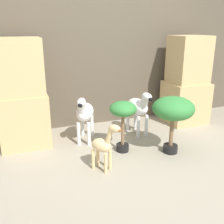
{
  "coord_description": "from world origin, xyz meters",
  "views": [
    {
      "loc": [
        -1.19,
        -2.01,
        1.4
      ],
      "look_at": [
        -0.08,
        0.99,
        0.34
      ],
      "focal_mm": 42.0,
      "sensor_mm": 36.0,
      "label": 1
    }
  ],
  "objects_px": {
    "potted_palm_front": "(173,110)",
    "zebra_left": "(85,113)",
    "potted_palm_back": "(123,114)",
    "giraffe_figurine": "(104,145)",
    "zebra_right": "(139,107)"
  },
  "relations": [
    {
      "from": "potted_palm_back",
      "to": "zebra_left",
      "type": "bearing_deg",
      "value": 129.22
    },
    {
      "from": "giraffe_figurine",
      "to": "potted_palm_front",
      "type": "xyz_separation_m",
      "value": [
        0.85,
        0.1,
        0.23
      ]
    },
    {
      "from": "zebra_right",
      "to": "zebra_left",
      "type": "bearing_deg",
      "value": 178.55
    },
    {
      "from": "giraffe_figurine",
      "to": "potted_palm_front",
      "type": "height_order",
      "value": "potted_palm_front"
    },
    {
      "from": "zebra_left",
      "to": "potted_palm_back",
      "type": "distance_m",
      "value": 0.54
    },
    {
      "from": "zebra_left",
      "to": "potted_palm_back",
      "type": "xyz_separation_m",
      "value": [
        0.34,
        -0.41,
        0.08
      ]
    },
    {
      "from": "zebra_left",
      "to": "potted_palm_back",
      "type": "bearing_deg",
      "value": -50.78
    },
    {
      "from": "potted_palm_front",
      "to": "zebra_left",
      "type": "bearing_deg",
      "value": 142.99
    },
    {
      "from": "potted_palm_front",
      "to": "giraffe_figurine",
      "type": "bearing_deg",
      "value": -173.06
    },
    {
      "from": "zebra_left",
      "to": "potted_palm_back",
      "type": "relative_size",
      "value": 1.03
    },
    {
      "from": "zebra_right",
      "to": "zebra_left",
      "type": "xyz_separation_m",
      "value": [
        -0.73,
        0.02,
        0.0
      ]
    },
    {
      "from": "zebra_left",
      "to": "giraffe_figurine",
      "type": "xyz_separation_m",
      "value": [
        -0.0,
        -0.74,
        -0.1
      ]
    },
    {
      "from": "zebra_left",
      "to": "zebra_right",
      "type": "bearing_deg",
      "value": -1.45
    },
    {
      "from": "zebra_right",
      "to": "potted_palm_back",
      "type": "distance_m",
      "value": 0.56
    },
    {
      "from": "potted_palm_front",
      "to": "potted_palm_back",
      "type": "distance_m",
      "value": 0.56
    }
  ]
}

